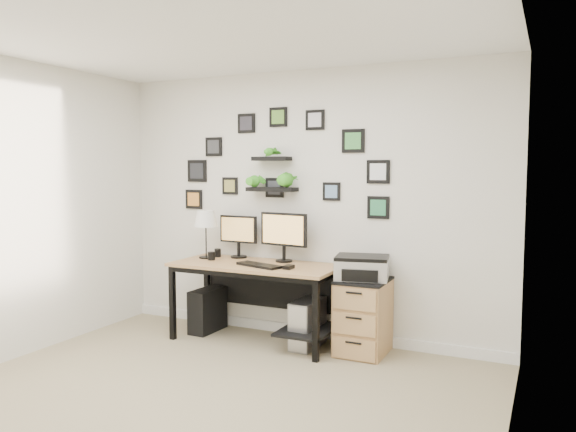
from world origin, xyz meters
The scene contains 14 objects.
room centered at (0.00, 1.98, 0.05)m, with size 4.00×4.00×4.00m.
desk centered at (-0.30, 1.67, 0.63)m, with size 1.60×0.70×0.75m.
monitor_left centered at (-0.67, 1.87, 1.00)m, with size 0.42×0.17×0.43m.
monitor_right centered at (-0.14, 1.84, 1.03)m, with size 0.51×0.19×0.48m.
keyboard centered at (-0.23, 1.51, 0.76)m, with size 0.47×0.15×0.02m, color black.
mouse centered at (0.06, 1.52, 0.77)m, with size 0.07×0.11×0.03m, color black.
table_lamp centered at (-0.95, 1.72, 1.14)m, with size 0.24×0.24×0.48m.
mug centered at (-0.83, 1.63, 0.79)m, with size 0.07×0.07×0.08m, color black.
pen_cup centered at (-0.88, 1.82, 0.79)m, with size 0.07×0.07×0.09m, color black.
pc_tower_black centered at (-0.94, 1.71, 0.22)m, with size 0.19×0.43×0.43m, color black.
pc_tower_grey centered at (0.19, 1.67, 0.22)m, with size 0.21×0.45×0.44m.
file_cabinet centered at (0.70, 1.72, 0.34)m, with size 0.43×0.53×0.67m.
printer centered at (0.69, 1.73, 0.78)m, with size 0.52×0.45×0.21m.
wall_decor centered at (-0.28, 1.93, 1.66)m, with size 2.24×0.18×1.06m.
Camera 1 is at (2.20, -3.01, 1.66)m, focal length 35.00 mm.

